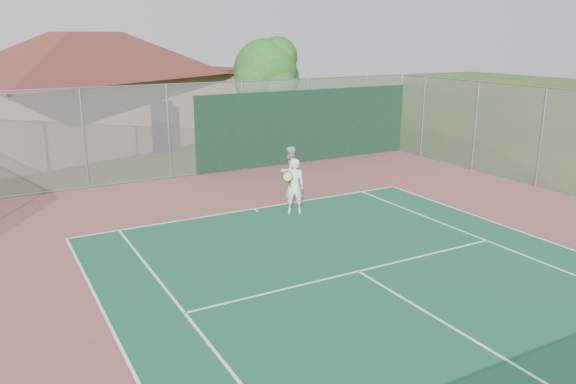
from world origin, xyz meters
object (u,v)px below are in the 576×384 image
at_px(player_white_front, 294,186).
at_px(player_grey_back, 290,172).
at_px(clubhouse, 89,77).
at_px(tree, 267,73).

bearing_deg(player_white_front, player_grey_back, -90.92).
relative_size(clubhouse, player_grey_back, 10.55).
distance_m(player_white_front, player_grey_back, 2.03).
relative_size(player_white_front, player_grey_back, 1.03).
bearing_deg(player_grey_back, tree, -125.39).
distance_m(tree, player_grey_back, 10.45).
bearing_deg(player_grey_back, clubhouse, -87.23).
xyz_separation_m(tree, player_grey_back, (-3.92, -9.33, -2.59)).
height_order(player_white_front, player_grey_back, player_white_front).
height_order(tree, player_white_front, tree).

